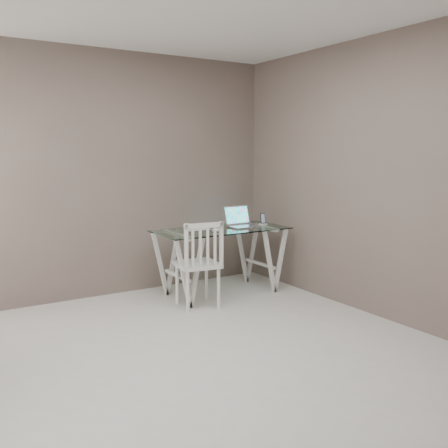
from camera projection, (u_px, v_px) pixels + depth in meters
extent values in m
plane|color=beige|center=(208.00, 366.00, 3.77)|extent=(4.50, 4.50, 0.00)
cube|color=#665850|center=(105.00, 175.00, 5.46)|extent=(4.00, 0.02, 2.70)
cube|color=#665850|center=(394.00, 179.00, 4.62)|extent=(0.02, 4.50, 2.70)
cube|color=silver|center=(221.00, 229.00, 5.59)|extent=(1.50, 0.70, 0.01)
cube|color=silver|center=(178.00, 268.00, 5.36)|extent=(0.24, 0.62, 0.72)
cube|color=silver|center=(260.00, 257.00, 5.94)|extent=(0.24, 0.62, 0.72)
cube|color=white|center=(197.00, 264.00, 5.18)|extent=(0.47, 0.47, 0.04)
cylinder|color=white|center=(188.00, 292.00, 4.99)|extent=(0.04, 0.04, 0.42)
cylinder|color=white|center=(219.00, 288.00, 5.13)|extent=(0.04, 0.04, 0.42)
cylinder|color=white|center=(177.00, 284.00, 5.30)|extent=(0.04, 0.04, 0.42)
cylinder|color=white|center=(206.00, 281.00, 5.43)|extent=(0.04, 0.04, 0.42)
cube|color=white|center=(204.00, 246.00, 4.97)|extent=(0.42, 0.09, 0.46)
cube|color=silver|center=(244.00, 226.00, 5.73)|extent=(0.34, 0.24, 0.02)
cube|color=#19D899|center=(237.00, 215.00, 5.84)|extent=(0.34, 0.08, 0.22)
cube|color=silver|center=(198.00, 230.00, 5.49)|extent=(0.28, 0.12, 0.01)
ellipsoid|color=silver|center=(217.00, 230.00, 5.40)|extent=(0.12, 0.07, 0.04)
cube|color=white|center=(263.00, 224.00, 5.91)|extent=(0.07, 0.07, 0.02)
cube|color=black|center=(263.00, 218.00, 5.90)|extent=(0.06, 0.03, 0.12)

